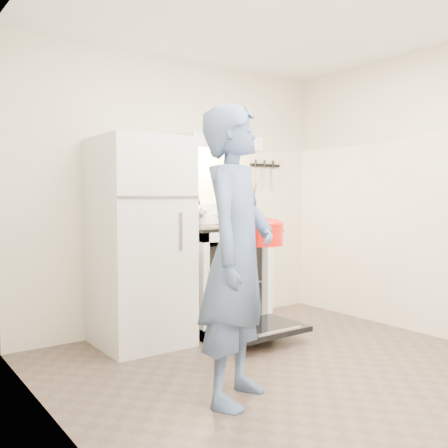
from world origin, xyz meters
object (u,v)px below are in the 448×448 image
at_px(refrigerator, 140,242).
at_px(tea_kettle, 195,211).
at_px(stove_body, 219,279).
at_px(dutch_oven, 260,235).
at_px(person, 237,254).

height_order(refrigerator, tea_kettle, refrigerator).
xyz_separation_m(refrigerator, tea_kettle, (0.69, 0.24, 0.23)).
bearing_deg(stove_body, dutch_oven, -112.00).
bearing_deg(dutch_oven, person, -147.86).
distance_m(refrigerator, tea_kettle, 0.77).
relative_size(refrigerator, tea_kettle, 6.44).
relative_size(refrigerator, dutch_oven, 4.49).
bearing_deg(stove_body, person, -121.20).
bearing_deg(person, tea_kettle, 32.80).
distance_m(refrigerator, stove_body, 0.90).
bearing_deg(stove_body, tea_kettle, 118.59).
relative_size(stove_body, dutch_oven, 2.43).
distance_m(stove_body, tea_kettle, 0.67).
relative_size(refrigerator, person, 0.96).
bearing_deg(dutch_oven, refrigerator, 106.66).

